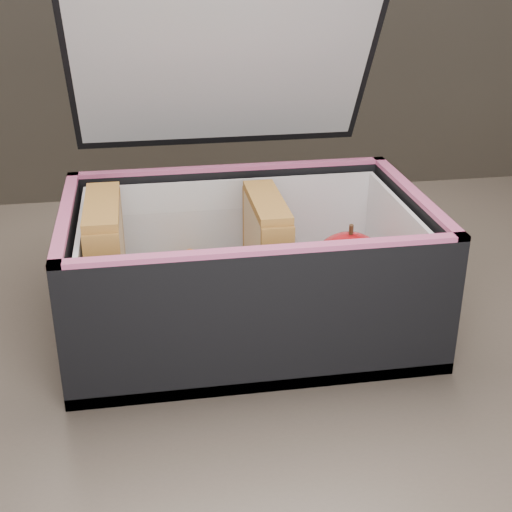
{
  "coord_description": "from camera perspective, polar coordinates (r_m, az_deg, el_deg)",
  "views": [
    {
      "loc": [
        -0.15,
        -0.51,
        1.08
      ],
      "look_at": [
        -0.06,
        0.05,
        0.81
      ],
      "focal_mm": 50.0,
      "sensor_mm": 36.0,
      "label": 1
    }
  ],
  "objects": [
    {
      "name": "kitchen_table",
      "position": [
        0.68,
        5.61,
        -13.47
      ],
      "size": [
        1.2,
        0.8,
        0.75
      ],
      "color": "brown",
      "rests_on": "ground"
    },
    {
      "name": "lunch_bag",
      "position": [
        0.62,
        -0.84,
        -0.1
      ],
      "size": [
        0.31,
        0.31,
        0.28
      ],
      "color": "black",
      "rests_on": "kitchen_table"
    },
    {
      "name": "plastic_tub",
      "position": [
        0.62,
        -5.37,
        -1.87
      ],
      "size": [
        0.18,
        0.13,
        0.08
      ],
      "primitive_type": null,
      "color": "white",
      "rests_on": "lunch_bag"
    },
    {
      "name": "sandwich_left",
      "position": [
        0.61,
        -11.82,
        -0.61
      ],
      "size": [
        0.03,
        0.1,
        0.11
      ],
      "color": "tan",
      "rests_on": "plastic_tub"
    },
    {
      "name": "sandwich_right",
      "position": [
        0.62,
        0.85,
        0.08
      ],
      "size": [
        0.03,
        0.1,
        0.11
      ],
      "color": "tan",
      "rests_on": "plastic_tub"
    },
    {
      "name": "carrot_sticks",
      "position": [
        0.63,
        -5.46,
        -3.25
      ],
      "size": [
        0.06,
        0.16,
        0.03
      ],
      "color": "#CF4D04",
      "rests_on": "plastic_tub"
    },
    {
      "name": "paper_napkin",
      "position": [
        0.66,
        7.38,
        -3.62
      ],
      "size": [
        0.09,
        0.09,
        0.01
      ],
      "primitive_type": "cube",
      "rotation": [
        0.0,
        0.0,
        -0.31
      ],
      "color": "white",
      "rests_on": "lunch_bag"
    },
    {
      "name": "red_apple",
      "position": [
        0.64,
        7.44,
        -0.8
      ],
      "size": [
        0.08,
        0.08,
        0.07
      ],
      "rotation": [
        0.0,
        0.0,
        -0.28
      ],
      "color": "maroon",
      "rests_on": "paper_napkin"
    }
  ]
}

